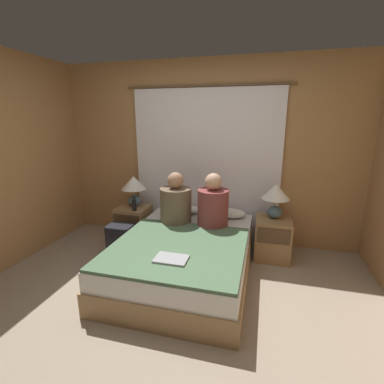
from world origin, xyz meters
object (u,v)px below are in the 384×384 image
object	(u,v)px
pillow_left	(180,209)
person_left_in_bed	(176,203)
nightstand_left	(134,224)
beer_bottle_on_left_stand	(134,205)
nightstand_right	(273,239)
person_right_in_bed	(213,205)
laptop_on_bed	(171,259)
backpack_on_floor	(121,239)
lamp_right	(276,196)
bed	(185,256)
pillow_right	(224,212)
lamp_left	(134,186)

from	to	relation	value
pillow_left	person_left_in_bed	world-z (taller)	person_left_in_bed
nightstand_left	beer_bottle_on_left_stand	xyz separation A→B (m)	(0.09, -0.13, 0.34)
nightstand_right	person_right_in_bed	world-z (taller)	person_right_in_bed
laptop_on_bed	backpack_on_floor	bearing A→B (deg)	141.12
lamp_right	backpack_on_floor	xyz separation A→B (m)	(-1.87, -0.52, -0.57)
person_right_in_bed	nightstand_left	bearing A→B (deg)	168.69
beer_bottle_on_left_stand	laptop_on_bed	bearing A→B (deg)	-50.51
person_right_in_bed	backpack_on_floor	bearing A→B (deg)	-169.16
nightstand_left	person_left_in_bed	world-z (taller)	person_left_in_bed
lamp_right	person_left_in_bed	size ratio (longest dim) A/B	0.67
pillow_left	backpack_on_floor	size ratio (longest dim) A/B	1.38
bed	beer_bottle_on_left_stand	world-z (taller)	beer_bottle_on_left_stand
person_left_in_bed	lamp_right	bearing A→B (deg)	14.15
person_left_in_bed	beer_bottle_on_left_stand	bearing A→B (deg)	169.98
bed	pillow_right	bearing A→B (deg)	68.49
lamp_left	laptop_on_bed	distance (m)	1.65
nightstand_left	pillow_right	distance (m)	1.30
pillow_right	lamp_left	bearing A→B (deg)	-176.94
nightstand_right	person_right_in_bed	bearing A→B (deg)	-161.95
lamp_left	person_right_in_bed	xyz separation A→B (m)	(1.19, -0.30, -0.09)
bed	lamp_left	size ratio (longest dim) A/B	4.47
lamp_right	nightstand_left	bearing A→B (deg)	-178.06
laptop_on_bed	lamp_right	bearing A→B (deg)	54.15
pillow_left	laptop_on_bed	distance (m)	1.39
lamp_left	lamp_right	bearing A→B (deg)	0.00
bed	laptop_on_bed	xyz separation A→B (m)	(0.03, -0.57, 0.26)
nightstand_right	laptop_on_bed	size ratio (longest dim) A/B	1.71
pillow_right	backpack_on_floor	xyz separation A→B (m)	(-1.22, -0.59, -0.27)
lamp_left	person_left_in_bed	distance (m)	0.79
nightstand_left	pillow_left	bearing A→B (deg)	11.54
lamp_right	beer_bottle_on_left_stand	distance (m)	1.85
nightstand_right	person_right_in_bed	xyz separation A→B (m)	(-0.73, -0.24, 0.45)
person_right_in_bed	laptop_on_bed	bearing A→B (deg)	-101.43
lamp_right	person_left_in_bed	distance (m)	1.24
pillow_right	person_right_in_bed	xyz separation A→B (m)	(-0.08, -0.37, 0.21)
pillow_right	nightstand_left	bearing A→B (deg)	-174.02
person_left_in_bed	person_right_in_bed	bearing A→B (deg)	0.00
lamp_left	person_right_in_bed	bearing A→B (deg)	-14.29
pillow_left	person_left_in_bed	distance (m)	0.43
nightstand_left	person_left_in_bed	xyz separation A→B (m)	(0.72, -0.24, 0.44)
bed	nightstand_left	bearing A→B (deg)	145.88
person_left_in_bed	backpack_on_floor	distance (m)	0.85
person_left_in_bed	person_right_in_bed	xyz separation A→B (m)	(0.47, 0.00, 0.01)
nightstand_left	beer_bottle_on_left_stand	bearing A→B (deg)	-54.81
bed	pillow_left	xyz separation A→B (m)	(-0.31, 0.78, 0.29)
nightstand_right	person_left_in_bed	size ratio (longest dim) A/B	0.80
pillow_right	pillow_left	bearing A→B (deg)	180.00
laptop_on_bed	person_right_in_bed	bearing A→B (deg)	78.57
nightstand_left	pillow_right	bearing A→B (deg)	5.98
person_left_in_bed	beer_bottle_on_left_stand	world-z (taller)	person_left_in_bed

